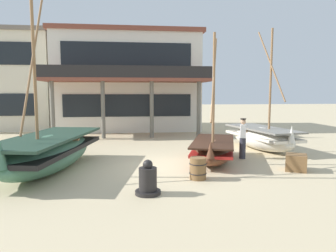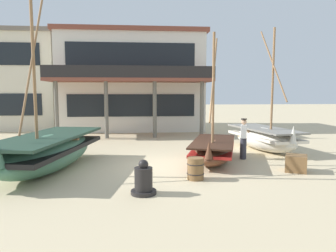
# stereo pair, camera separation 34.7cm
# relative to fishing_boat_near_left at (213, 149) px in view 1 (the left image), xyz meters

# --- Properties ---
(ground_plane) EXTENTS (120.00, 120.00, 0.00)m
(ground_plane) POSITION_rel_fishing_boat_near_left_xyz_m (-1.76, -0.51, -0.49)
(ground_plane) COLOR #CCB78E
(fishing_boat_near_left) EXTENTS (2.67, 4.17, 4.95)m
(fishing_boat_near_left) POSITION_rel_fishing_boat_near_left_xyz_m (0.00, 0.00, 0.00)
(fishing_boat_near_left) COLOR brown
(fishing_boat_near_left) RESTS_ON ground
(fishing_boat_centre_large) EXTENTS (3.05, 5.95, 6.51)m
(fishing_boat_centre_large) POSITION_rel_fishing_boat_near_left_xyz_m (-6.12, -0.81, 0.20)
(fishing_boat_centre_large) COLOR #427056
(fishing_boat_centre_large) RESTS_ON ground
(fishing_boat_far_right) EXTENTS (2.42, 4.61, 5.65)m
(fishing_boat_far_right) POSITION_rel_fishing_boat_near_left_xyz_m (3.02, 2.29, 0.11)
(fishing_boat_far_right) COLOR silver
(fishing_boat_far_right) RESTS_ON ground
(fisherman_by_hull) EXTENTS (0.31, 0.41, 1.68)m
(fisherman_by_hull) POSITION_rel_fishing_boat_near_left_xyz_m (1.36, 0.43, 0.34)
(fisherman_by_hull) COLOR #33333D
(fisherman_by_hull) RESTS_ON ground
(capstan_winch) EXTENTS (0.70, 0.70, 0.95)m
(capstan_winch) POSITION_rel_fishing_boat_near_left_xyz_m (-2.80, -3.66, -0.12)
(capstan_winch) COLOR black
(capstan_winch) RESTS_ON ground
(wooden_barrel) EXTENTS (0.56, 0.56, 0.70)m
(wooden_barrel) POSITION_rel_fishing_boat_near_left_xyz_m (-1.14, -2.40, -0.14)
(wooden_barrel) COLOR brown
(wooden_barrel) RESTS_ON ground
(cargo_crate) EXTENTS (0.94, 0.94, 0.58)m
(cargo_crate) POSITION_rel_fishing_boat_near_left_xyz_m (2.53, -1.72, -0.20)
(cargo_crate) COLOR brown
(cargo_crate) RESTS_ON ground
(harbor_building_main) EXTENTS (10.61, 9.62, 7.14)m
(harbor_building_main) POSITION_rel_fishing_boat_near_left_xyz_m (-3.46, 12.55, 3.09)
(harbor_building_main) COLOR silver
(harbor_building_main) RESTS_ON ground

